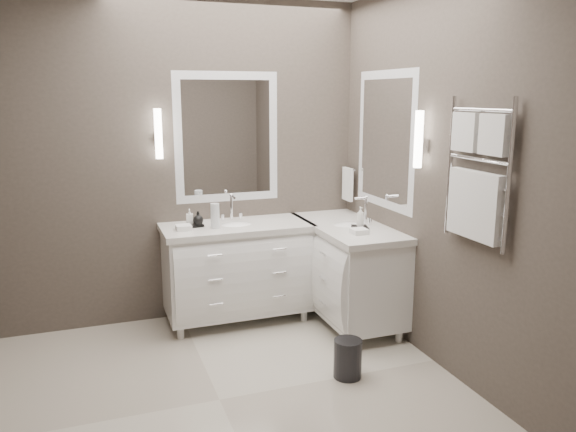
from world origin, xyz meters
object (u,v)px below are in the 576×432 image
object	(u,v)px
vanity_back	(237,266)
towel_ladder	(476,181)
waste_bin	(348,359)
vanity_right	(347,266)

from	to	relation	value
vanity_back	towel_ladder	xyz separation A→B (m)	(1.10, -1.63, 0.91)
towel_ladder	waste_bin	size ratio (longest dim) A/B	3.32
waste_bin	towel_ladder	bearing A→B (deg)	-31.27
vanity_right	towel_ladder	bearing A→B (deg)	-80.16
vanity_back	vanity_right	bearing A→B (deg)	-20.38
towel_ladder	vanity_right	bearing A→B (deg)	99.84
vanity_back	waste_bin	distance (m)	1.36
waste_bin	vanity_back	bearing A→B (deg)	110.10
vanity_right	waste_bin	distance (m)	1.06
vanity_right	towel_ladder	world-z (taller)	towel_ladder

